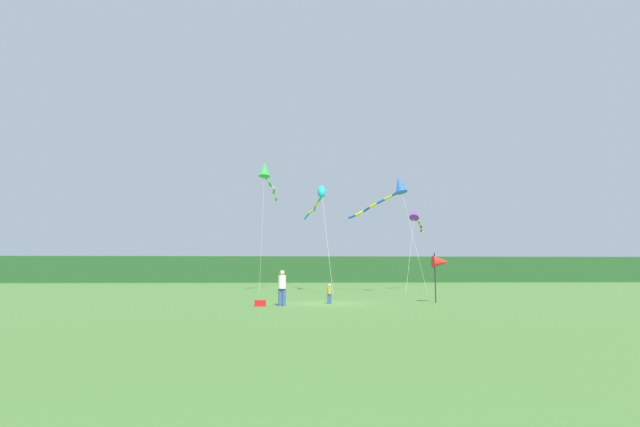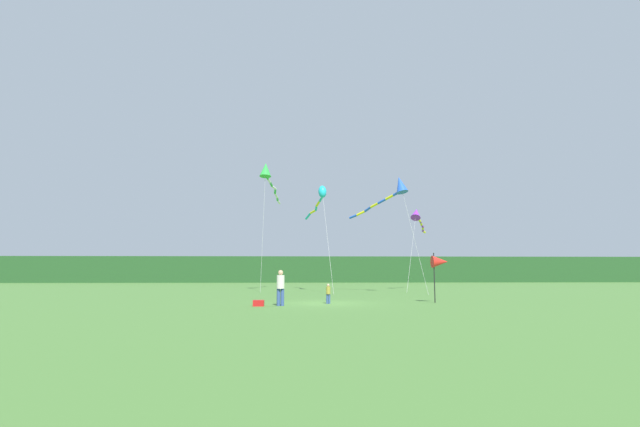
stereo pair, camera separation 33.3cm
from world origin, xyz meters
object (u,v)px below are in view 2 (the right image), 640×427
Objects in this scene: banner_flag_pole at (440,262)px; kite_blue at (396,188)px; kite_purple at (417,215)px; person_child at (328,293)px; person_adult at (281,286)px; cooler_box at (259,303)px; kite_cyan at (320,197)px; kite_green at (267,174)px.

banner_flag_pole is 12.37m from kite_blue.
person_child is at bearing -119.19° from kite_purple.
person_adult is 0.65× the size of banner_flag_pole.
person_adult is 3.29× the size of cooler_box.
person_adult is 1.69× the size of person_child.
kite_blue is (8.82, 12.60, 7.44)m from person_adult.
kite_blue reaches higher than banner_flag_pole.
person_adult is 9.21m from banner_flag_pole.
kite_purple is at bearing 54.72° from cooler_box.
kite_cyan is (2.77, 15.72, 7.18)m from person_adult.
person_child is 18.48m from kite_green.
person_child is at bearing -176.05° from banner_flag_pole.
kite_blue reaches higher than kite_purple.
kite_purple is (3.00, 16.36, 4.64)m from banner_flag_pole.
kite_green is 14.40m from kite_purple.
cooler_box is 0.20× the size of banner_flag_pole.
cooler_box is 10.45m from banner_flag_pole.
kite_green is (-0.84, 16.66, 10.21)m from cooler_box.
kite_purple reaches higher than cooler_box.
kite_blue is at bearing -27.32° from kite_cyan.
banner_flag_pole is (8.93, 1.88, 1.26)m from person_adult.
kite_blue reaches higher than person_adult.
cooler_box is at bearing -156.07° from person_child.
person_child is at bearing -90.88° from kite_cyan.
person_adult reaches higher than person_child.
kite_green reaches higher than kite_blue.
kite_green reaches higher than kite_purple.
kite_green is (-1.94, 16.48, 9.35)m from person_adult.
kite_purple is at bearing 56.80° from person_adult.
person_adult is at bearing -125.01° from kite_blue.
cooler_box is 18.18m from kite_blue.
kite_green is 1.14× the size of kite_cyan.
kite_cyan is at bearing 76.33° from cooler_box.
banner_flag_pole is (6.38, 0.44, 1.67)m from person_child.
kite_purple reaches higher than person_child.
kite_cyan reaches higher than cooler_box.
person_adult is at bearing 9.08° from cooler_box.
kite_blue reaches higher than kite_cyan.
kite_green is 1.35× the size of kite_purple.
person_adult is 17.08m from kite_blue.
person_adult is at bearing -150.50° from person_child.
kite_green is (-10.87, 14.60, 8.09)m from banner_flag_pole.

